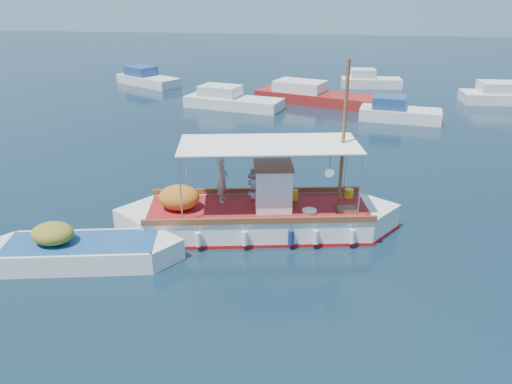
# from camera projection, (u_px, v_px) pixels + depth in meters

# --- Properties ---
(ground) EXTENTS (160.00, 160.00, 0.00)m
(ground) POSITION_uv_depth(u_px,v_px,m) (267.00, 236.00, 18.38)
(ground) COLOR black
(ground) RESTS_ON ground
(fishing_caique) EXTENTS (10.50, 4.24, 6.52)m
(fishing_caique) POSITION_uv_depth(u_px,v_px,m) (256.00, 217.00, 18.55)
(fishing_caique) COLOR white
(fishing_caique) RESTS_ON ground
(dinghy) EXTENTS (6.65, 2.84, 1.65)m
(dinghy) POSITION_uv_depth(u_px,v_px,m) (80.00, 253.00, 16.52)
(dinghy) COLOR white
(dinghy) RESTS_ON ground
(bg_boat_nw) EXTENTS (7.62, 4.04, 1.80)m
(bg_boat_nw) POSITION_uv_depth(u_px,v_px,m) (231.00, 101.00, 37.20)
(bg_boat_nw) COLOR silver
(bg_boat_nw) RESTS_ON ground
(bg_boat_n) EXTENTS (9.84, 5.81, 1.80)m
(bg_boat_n) POSITION_uv_depth(u_px,v_px,m) (313.00, 96.00, 38.83)
(bg_boat_n) COLOR maroon
(bg_boat_n) RESTS_ON ground
(bg_boat_ne) EXTENTS (5.59, 3.01, 1.80)m
(bg_boat_ne) POSITION_uv_depth(u_px,v_px,m) (398.00, 113.00, 33.78)
(bg_boat_ne) COLOR silver
(bg_boat_ne) RESTS_ON ground
(bg_boat_far_w) EXTENTS (6.67, 5.27, 1.80)m
(bg_boat_far_w) POSITION_uv_depth(u_px,v_px,m) (147.00, 79.00, 45.71)
(bg_boat_far_w) COLOR silver
(bg_boat_far_w) RESTS_ON ground
(bg_boat_far_n) EXTENTS (5.35, 2.37, 1.80)m
(bg_boat_far_n) POSITION_uv_depth(u_px,v_px,m) (369.00, 82.00, 44.68)
(bg_boat_far_n) COLOR silver
(bg_boat_far_n) RESTS_ON ground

